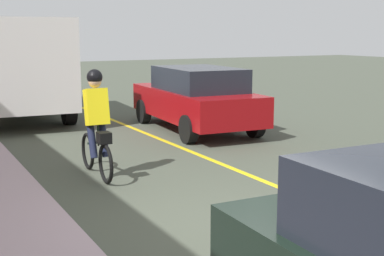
# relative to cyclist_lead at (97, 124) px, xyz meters

# --- Properties ---
(ground_plane) EXTENTS (80.00, 80.00, 0.00)m
(ground_plane) POSITION_rel_cyclist_lead_xyz_m (-3.26, -0.72, -0.91)
(ground_plane) COLOR #454A3E
(lane_line_centre) EXTENTS (36.00, 0.12, 0.01)m
(lane_line_centre) POSITION_rel_cyclist_lead_xyz_m (-3.26, -2.32, -0.91)
(lane_line_centre) COLOR yellow
(lane_line_centre) RESTS_ON ground
(cyclist_lead) EXTENTS (1.71, 0.37, 1.83)m
(cyclist_lead) POSITION_rel_cyclist_lead_xyz_m (0.00, 0.00, 0.00)
(cyclist_lead) COLOR black
(cyclist_lead) RESTS_ON ground
(patrol_sedan) EXTENTS (4.52, 2.18, 1.58)m
(patrol_sedan) POSITION_rel_cyclist_lead_xyz_m (3.12, -3.62, -0.09)
(patrol_sedan) COLOR maroon
(patrol_sedan) RESTS_ON ground
(box_truck_background) EXTENTS (6.88, 2.98, 2.78)m
(box_truck_background) POSITION_rel_cyclist_lead_xyz_m (7.43, -0.09, 0.64)
(box_truck_background) COLOR white
(box_truck_background) RESTS_ON ground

